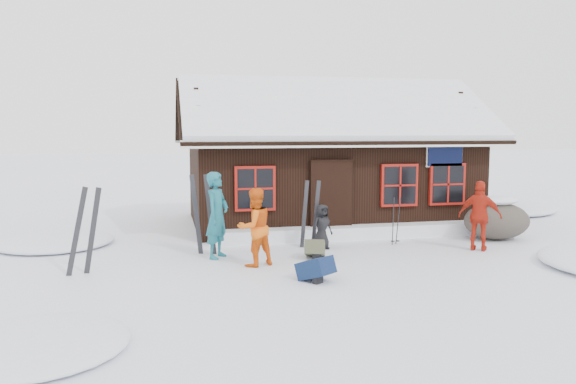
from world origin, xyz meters
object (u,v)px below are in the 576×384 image
ski_poles (396,222)px  backpack_blue (316,272)px  skier_crouched (322,227)px  backpack_olive (315,251)px  skier_orange_left (255,227)px  boulder (497,220)px  ski_pair_left (85,232)px  skier_teal (217,215)px  skier_orange_right (480,216)px

ski_poles → backpack_blue: bearing=-134.6°
skier_crouched → backpack_olive: size_ratio=1.89×
skier_orange_left → boulder: (6.57, 1.48, -0.30)m
boulder → ski_pair_left: bearing=-171.6°
ski_pair_left → backpack_olive: 4.81m
skier_crouched → ski_pair_left: 5.33m
skier_teal → backpack_blue: (1.61, -2.33, -0.79)m
skier_orange_left → ski_pair_left: ski_pair_left is taller
skier_crouched → backpack_olive: bearing=-137.0°
skier_crouched → ski_pair_left: ski_pair_left is taller
skier_crouched → ski_poles: (1.93, 0.15, 0.03)m
skier_orange_right → boulder: size_ratio=0.95×
skier_teal → backpack_olive: 2.30m
skier_teal → skier_orange_right: (6.07, -0.57, -0.13)m
skier_orange_right → ski_poles: (-1.63, 1.10, -0.26)m
boulder → backpack_olive: 5.29m
ski_poles → boulder: bearing=0.9°
skier_crouched → ski_pair_left: (-5.17, -1.27, 0.31)m
skier_orange_right → backpack_blue: bearing=59.3°
ski_pair_left → ski_poles: (7.10, 1.42, -0.28)m
ski_pair_left → ski_poles: 7.24m
skier_crouched → backpack_blue: bearing=-130.4°
boulder → skier_crouched: bearing=-177.7°
ski_pair_left → backpack_blue: ski_pair_left is taller
skier_orange_left → ski_poles: (3.75, 1.44, -0.25)m
ski_pair_left → backpack_olive: (4.75, 0.36, -0.70)m
skier_orange_left → skier_crouched: (1.82, 1.29, -0.28)m
skier_crouched → backpack_blue: (-0.90, -2.71, -0.37)m
ski_poles → backpack_blue: (-2.83, -2.86, -0.40)m
skier_teal → backpack_olive: (2.09, -0.52, -0.80)m
skier_orange_right → backpack_blue: (-4.45, -1.76, -0.66)m
boulder → skier_orange_right: bearing=-136.0°
skier_teal → ski_pair_left: 2.80m
backpack_olive → backpack_blue: bearing=-86.7°
skier_crouched → skier_orange_left: bearing=-166.9°
skier_teal → skier_orange_right: skier_teal is taller
skier_orange_left → backpack_olive: size_ratio=2.87×
skier_teal → skier_crouched: bearing=-49.1°
skier_orange_right → skier_crouched: size_ratio=1.53×
skier_orange_left → ski_poles: bearing=176.9°
ski_pair_left → backpack_blue: bearing=-11.5°
skier_orange_left → ski_poles: 4.02m
ski_poles → backpack_olive: bearing=-155.8°
skier_orange_right → ski_poles: 1.98m
skier_teal → skier_orange_left: bearing=-110.5°
skier_orange_left → skier_orange_right: size_ratio=0.99×
backpack_blue → backpack_olive: (0.48, 1.81, -0.01)m
skier_teal → skier_orange_right: bearing=-63.1°
backpack_blue → skier_teal: bearing=88.1°
ski_pair_left → backpack_olive: ski_pair_left is taller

